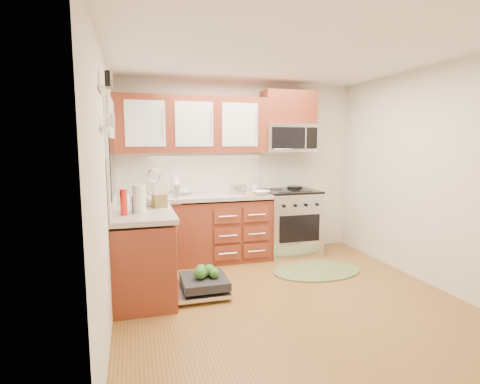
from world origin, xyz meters
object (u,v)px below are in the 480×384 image
object	(u,v)px
microwave	(288,138)
skillet	(295,188)
range	(290,222)
bowl_b	(182,191)
upper_cabinets	(192,125)
cup	(255,188)
cutting_board	(256,194)
dishwasher	(201,285)
bowl_a	(261,193)
rug	(317,271)
paper_towel_roll	(139,199)
stock_pot	(238,189)
sink	(156,207)

from	to	relation	value
microwave	skillet	world-z (taller)	microwave
range	bowl_b	bearing A→B (deg)	173.77
upper_cabinets	cup	xyz separation A→B (m)	(0.93, 0.07, -0.90)
cutting_board	dishwasher	bearing A→B (deg)	-134.07
bowl_a	rug	bearing A→B (deg)	-50.19
rug	paper_towel_roll	world-z (taller)	paper_towel_roll
stock_pot	paper_towel_roll	world-z (taller)	paper_towel_roll
microwave	dishwasher	size ratio (longest dim) A/B	1.09
paper_towel_roll	bowl_a	xyz separation A→B (m)	(1.62, 0.87, -0.11)
bowl_b	paper_towel_roll	bearing A→B (deg)	-115.80
range	rug	bearing A→B (deg)	-89.18
upper_cabinets	bowl_b	distance (m)	0.92
upper_cabinets	rug	xyz separation A→B (m)	(1.42, -0.98, -1.86)
rug	stock_pot	xyz separation A→B (m)	(-0.82, 0.81, 0.98)
rug	cup	distance (m)	1.51
upper_cabinets	bowl_b	xyz separation A→B (m)	(-0.15, 0.03, -0.91)
stock_pot	range	bearing A→B (deg)	1.72
cutting_board	skillet	bearing A→B (deg)	19.77
skillet	bowl_a	size ratio (longest dim) A/B	0.99
sink	rug	xyz separation A→B (m)	(1.94, -0.82, -0.79)
range	bowl_a	size ratio (longest dim) A/B	4.12
dishwasher	bowl_b	world-z (taller)	bowl_b
dishwasher	rug	xyz separation A→B (m)	(1.55, 0.30, -0.09)
rug	cutting_board	size ratio (longest dim) A/B	4.01
microwave	bowl_b	distance (m)	1.72
stock_pot	cutting_board	bearing A→B (deg)	-30.35
cutting_board	bowl_b	distance (m)	1.02
microwave	cutting_board	world-z (taller)	microwave
range	microwave	distance (m)	1.23
microwave	rug	world-z (taller)	microwave
microwave	bowl_a	size ratio (longest dim) A/B	3.30
microwave	stock_pot	xyz separation A→B (m)	(-0.80, -0.14, -0.71)
cup	cutting_board	bearing A→B (deg)	-106.69
upper_cabinets	microwave	bearing A→B (deg)	-1.02
dishwasher	cutting_board	distance (m)	1.60
stock_pot	paper_towel_roll	bearing A→B (deg)	-142.63
dishwasher	bowl_a	xyz separation A→B (m)	(1.01, 0.95, 0.85)
bowl_b	skillet	bearing A→B (deg)	-2.36
paper_towel_roll	microwave	bearing A→B (deg)	28.58
dishwasher	cup	distance (m)	1.93
stock_pot	skillet	bearing A→B (deg)	7.85
sink	bowl_a	size ratio (longest dim) A/B	2.69
sink	bowl_a	bearing A→B (deg)	-6.92
cup	skillet	bearing A→B (deg)	-11.42
paper_towel_roll	cup	xyz separation A→B (m)	(1.67, 1.27, -0.09)
range	rug	world-z (taller)	range
sink	skillet	size ratio (longest dim) A/B	2.71
dishwasher	cutting_board	bearing A→B (deg)	45.93
bowl_b	rug	bearing A→B (deg)	-32.49
upper_cabinets	rug	bearing A→B (deg)	-34.54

